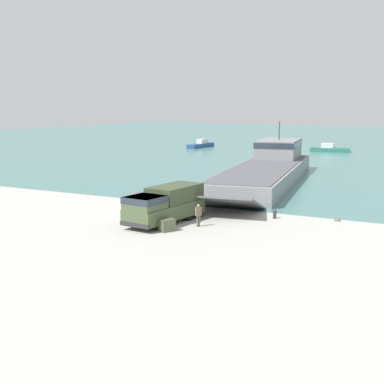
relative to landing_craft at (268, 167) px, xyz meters
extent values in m
plane|color=#B7B5AD|center=(-1.20, -24.43, -1.52)|extent=(240.00, 240.00, 0.00)
cube|color=#477F7A|center=(-1.20, 71.63, -1.51)|extent=(240.00, 180.00, 0.01)
cube|color=gray|center=(0.40, -2.39, -0.60)|extent=(12.08, 31.63, 1.84)
cube|color=#56565B|center=(0.40, -2.39, 0.36)|extent=(11.32, 30.31, 0.08)
cube|color=gray|center=(-1.35, 8.08, 1.55)|extent=(6.33, 9.35, 2.45)
cube|color=#28333D|center=(-1.35, 8.08, 2.26)|extent=(6.48, 9.45, 0.74)
cylinder|color=#3F3F42|center=(-1.35, 8.08, 3.98)|extent=(0.16, 0.16, 2.40)
cube|color=#56565B|center=(3.41, -20.44, -0.56)|extent=(6.91, 6.69, 1.91)
cube|color=#475638|center=(0.82, -25.63, -0.60)|extent=(3.33, 7.70, 1.11)
cube|color=#475638|center=(0.56, -28.08, 0.43)|extent=(2.66, 2.78, 0.95)
cube|color=#28333D|center=(0.56, -28.08, 0.66)|extent=(2.74, 2.81, 0.48)
cube|color=#3C492E|center=(0.95, -24.36, 0.59)|extent=(2.94, 4.96, 1.27)
cube|color=#2D2D2D|center=(0.43, -29.26, -1.01)|extent=(2.62, 0.51, 0.32)
cylinder|color=black|center=(1.64, -28.04, -0.96)|extent=(0.49, 1.14, 1.11)
cylinder|color=black|center=(-0.49, -27.82, -0.96)|extent=(0.49, 1.14, 1.11)
cylinder|color=black|center=(2.06, -23.98, -0.96)|extent=(0.49, 1.14, 1.11)
cylinder|color=black|center=(-0.06, -23.76, -0.96)|extent=(0.49, 1.14, 1.11)
cylinder|color=black|center=(2.18, -22.89, -0.96)|extent=(0.49, 1.14, 1.11)
cylinder|color=black|center=(0.06, -22.67, -0.96)|extent=(0.49, 1.14, 1.11)
cylinder|color=#6B664C|center=(3.75, -25.59, -1.10)|extent=(0.14, 0.14, 0.82)
cylinder|color=#6B664C|center=(3.66, -25.74, -1.10)|extent=(0.14, 0.14, 0.82)
cube|color=#6B664C|center=(3.70, -25.66, -0.37)|extent=(0.43, 0.50, 0.65)
sphere|color=tan|center=(3.70, -25.66, 0.07)|extent=(0.22, 0.22, 0.22)
cube|color=#2D7060|center=(-2.20, 41.27, -1.14)|extent=(7.71, 4.01, 0.75)
cube|color=silver|center=(-2.74, 41.17, -0.35)|extent=(2.51, 2.27, 0.83)
cube|color=navy|center=(-28.35, 38.71, -1.11)|extent=(2.50, 8.17, 0.82)
cube|color=silver|center=(-28.31, 39.31, -0.24)|extent=(1.50, 2.51, 0.90)
cylinder|color=#333338|center=(7.83, -20.28, -1.28)|extent=(0.28, 0.28, 0.48)
sphere|color=#333338|center=(7.83, -20.28, -0.95)|extent=(0.32, 0.32, 0.32)
cube|color=#566042|center=(2.30, -28.00, -1.07)|extent=(1.28, 1.36, 0.89)
sphere|color=#66605B|center=(-6.93, -17.97, -1.52)|extent=(1.36, 1.36, 1.36)
sphere|color=gray|center=(-4.40, -18.30, -1.52)|extent=(0.51, 0.51, 0.51)
sphere|color=#66605B|center=(12.50, -18.89, -1.52)|extent=(0.51, 0.51, 0.51)
camera|label=1|loc=(21.29, -60.42, 7.61)|focal=50.00mm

